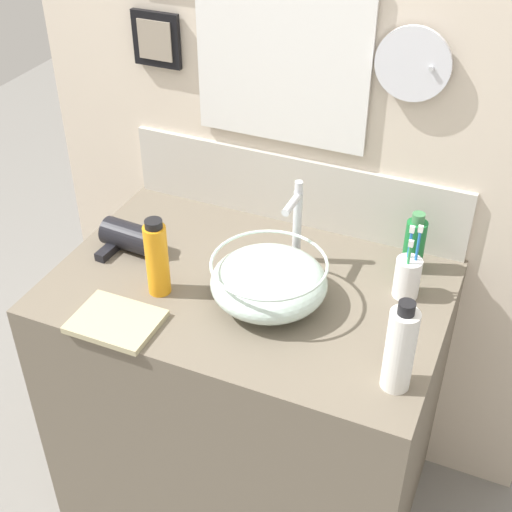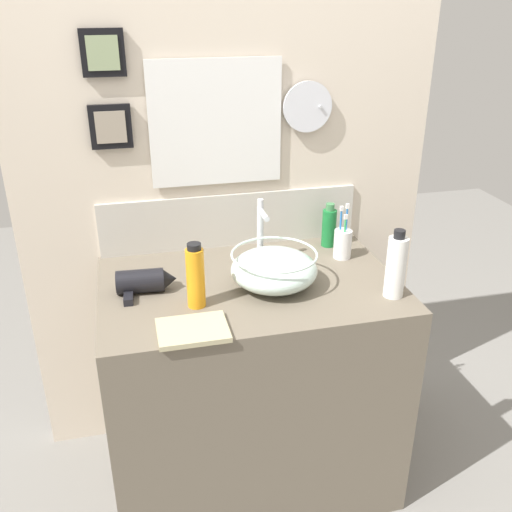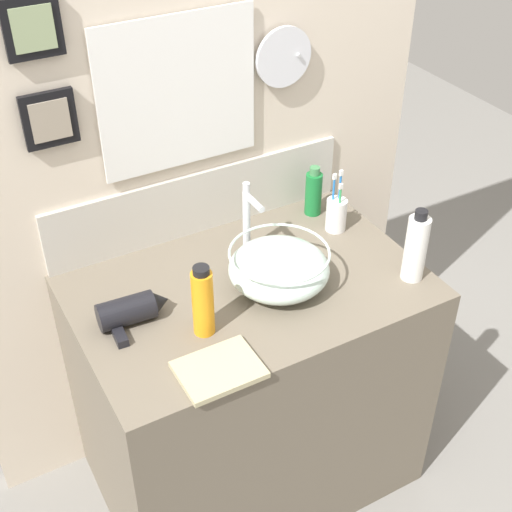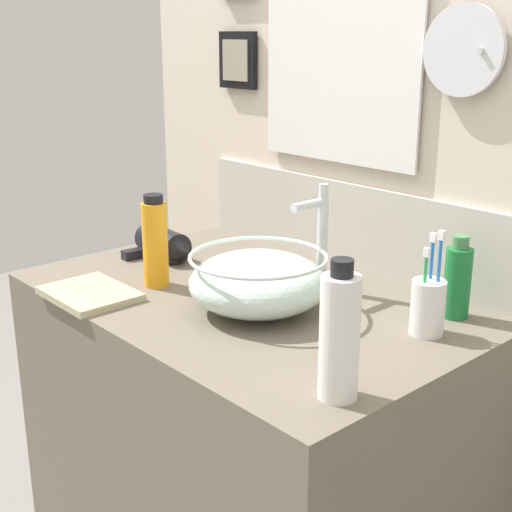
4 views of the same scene
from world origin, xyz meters
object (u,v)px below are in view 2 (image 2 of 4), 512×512
Objects in this scene: toothbrush_cup at (343,243)px; lotion_bottle at (396,266)px; hair_drier at (145,282)px; glass_bowl_sink at (274,269)px; hand_towel at (193,330)px; shampoo_bottle at (195,276)px; spray_bottle at (329,227)px; faucet at (261,228)px.

lotion_bottle reaches higher than toothbrush_cup.
lotion_bottle reaches higher than hair_drier.
hand_towel is (-0.31, -0.23, -0.06)m from glass_bowl_sink.
spray_bottle is at bearing 31.54° from shampoo_bottle.
hair_drier is 0.87× the size of lotion_bottle.
shampoo_bottle is at bearing -158.18° from toothbrush_cup.
faucet is 0.53m from hand_towel.
spray_bottle is (0.73, 0.22, 0.04)m from hair_drier.
hand_towel is (0.12, -0.29, -0.03)m from hair_drier.
hair_drier is 0.75m from toothbrush_cup.
faucet reaches higher than shampoo_bottle.
lotion_bottle is 0.69m from hand_towel.
shampoo_bottle is (-0.27, -0.07, 0.04)m from glass_bowl_sink.
hair_drier is 1.16× the size of spray_bottle.
toothbrush_cup is 0.63m from shampoo_bottle.
spray_bottle is at bearing 17.90° from faucet.
lotion_bottle reaches higher than spray_bottle.
hair_drier is 0.21m from shampoo_bottle.
toothbrush_cup reaches higher than spray_bottle.
shampoo_bottle reaches higher than hair_drier.
faucet is 1.17× the size of toothbrush_cup.
glass_bowl_sink is at bearing -90.00° from faucet.
shampoo_bottle is at bearing 77.59° from hand_towel.
faucet reaches higher than hand_towel.
spray_bottle is at bearing 16.85° from hair_drier.
hair_drier is (-0.43, -0.12, -0.10)m from faucet.
toothbrush_cup is 0.90× the size of lotion_bottle.
glass_bowl_sink is at bearing -8.03° from hair_drier.
shampoo_bottle is (-0.64, 0.09, -0.00)m from lotion_bottle.
lotion_bottle is 1.12× the size of hand_towel.
glass_bowl_sink is 1.36× the size of shampoo_bottle.
toothbrush_cup is 0.33m from lotion_bottle.
faucet reaches higher than spray_bottle.
glass_bowl_sink is 1.68× the size of spray_bottle.
toothbrush_cup is at bearing 21.82° from shampoo_bottle.
hair_drier is 0.76m from spray_bottle.
glass_bowl_sink is 1.19× the size of faucet.
lotion_bottle is at bearing -81.27° from spray_bottle.
lotion_bottle is (0.05, -0.32, 0.05)m from toothbrush_cup.
toothbrush_cup is at bearing 7.93° from hair_drier.
hand_towel is at bearing -174.05° from lotion_bottle.
toothbrush_cup is 0.97× the size of shampoo_bottle.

